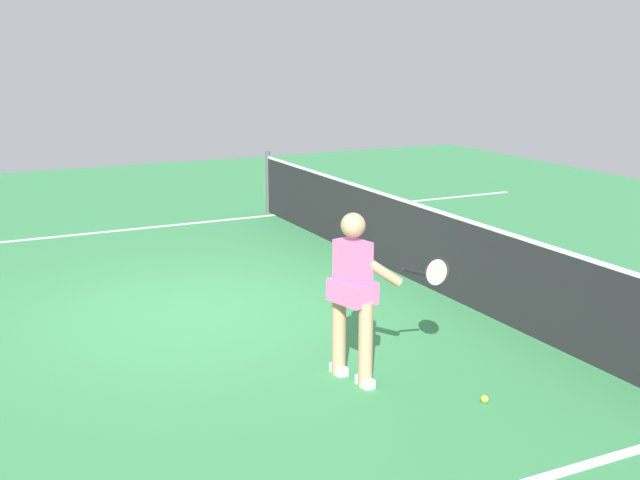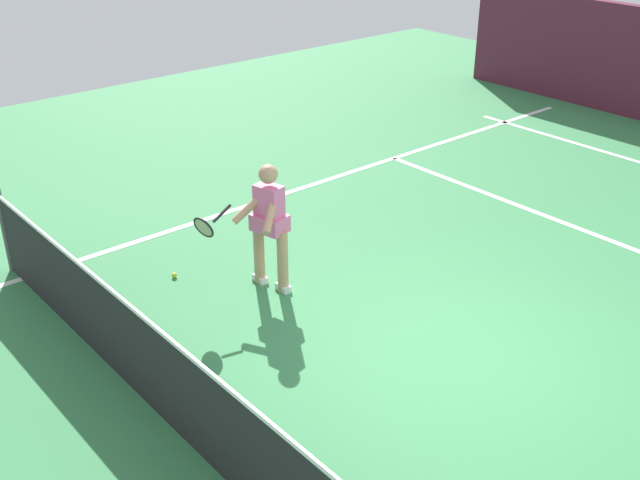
% 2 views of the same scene
% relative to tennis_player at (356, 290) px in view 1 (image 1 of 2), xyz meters
% --- Properties ---
extents(ground_plane, '(23.53, 23.53, 0.00)m').
position_rel_tennis_player_xyz_m(ground_plane, '(-2.43, -0.67, -0.85)').
color(ground_plane, '#38844C').
extents(sideline_left_marking, '(0.10, 16.10, 0.01)m').
position_rel_tennis_player_xyz_m(sideline_left_marking, '(-6.96, -0.67, -0.84)').
color(sideline_left_marking, white).
rests_on(sideline_left_marking, ground).
extents(court_net, '(9.74, 0.08, 1.10)m').
position_rel_tennis_player_xyz_m(court_net, '(-2.43, 2.19, -0.33)').
color(court_net, '#4C4C51').
rests_on(court_net, ground).
extents(tennis_player, '(0.68, 1.05, 1.55)m').
position_rel_tennis_player_xyz_m(tennis_player, '(0.00, 0.00, 0.00)').
color(tennis_player, tan).
rests_on(tennis_player, ground).
extents(tennis_ball_near, '(0.07, 0.07, 0.07)m').
position_rel_tennis_player_xyz_m(tennis_ball_near, '(0.93, 0.75, -0.81)').
color(tennis_ball_near, '#D1E533').
rests_on(tennis_ball_near, ground).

